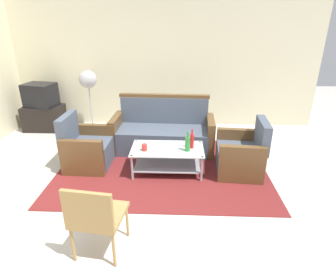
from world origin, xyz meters
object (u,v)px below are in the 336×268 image
object	(u,v)px
pedestal_fan	(88,83)
wicker_chair	(95,215)
coffee_table	(167,156)
bottle_red	(192,141)
armchair_right	(241,155)
tv_stand	(45,118)
couch	(163,133)
cup	(144,147)
bottle_green	(188,144)
television	(40,95)
armchair_left	(87,149)

from	to	relation	value
pedestal_fan	wicker_chair	size ratio (longest dim) A/B	1.51
coffee_table	bottle_red	distance (m)	0.45
armchair_right	tv_stand	xyz separation A→B (m)	(-3.86, 1.68, -0.03)
couch	cup	bearing A→B (deg)	78.34
cup	tv_stand	size ratio (longest dim) A/B	0.12
couch	pedestal_fan	distance (m)	1.98
coffee_table	bottle_red	size ratio (longest dim) A/B	3.56
bottle_green	pedestal_fan	distance (m)	2.77
television	pedestal_fan	size ratio (longest dim) A/B	0.53
bottle_green	cup	bearing A→B (deg)	-178.77
couch	bottle_red	bearing A→B (deg)	123.48
television	bottle_red	bearing A→B (deg)	162.60
couch	pedestal_fan	size ratio (longest dim) A/B	1.44
tv_stand	wicker_chair	size ratio (longest dim) A/B	0.95
armchair_right	bottle_red	bearing A→B (deg)	95.86
coffee_table	bottle_green	distance (m)	0.40
television	coffee_table	bearing A→B (deg)	158.97
couch	television	size ratio (longest dim) A/B	2.70
bottle_red	television	xyz separation A→B (m)	(-3.09, 1.70, 0.23)
tv_stand	television	bearing A→B (deg)	78.60
pedestal_fan	armchair_right	bearing A→B (deg)	-31.32
bottle_red	bottle_green	world-z (taller)	bottle_green
bottle_red	cup	xyz separation A→B (m)	(-0.71, -0.12, -0.07)
cup	wicker_chair	world-z (taller)	wicker_chair
cup	television	bearing A→B (deg)	142.65
bottle_green	armchair_right	bearing A→B (deg)	8.52
bottle_green	armchair_left	bearing A→B (deg)	171.44
bottle_green	pedestal_fan	world-z (taller)	pedestal_fan
couch	television	distance (m)	2.80
armchair_right	pedestal_fan	world-z (taller)	pedestal_fan
tv_stand	television	world-z (taller)	television
armchair_left	tv_stand	xyz separation A→B (m)	(-1.42, 1.56, -0.03)
armchair_right	bottle_red	distance (m)	0.81
armchair_left	bottle_green	distance (m)	1.64
tv_stand	television	xyz separation A→B (m)	(0.00, 0.00, 0.50)
coffee_table	tv_stand	world-z (taller)	tv_stand
armchair_right	pedestal_fan	bearing A→B (deg)	62.98
armchair_left	cup	distance (m)	1.01
armchair_right	television	size ratio (longest dim) A/B	1.26
couch	cup	size ratio (longest dim) A/B	18.26
bottle_red	bottle_green	xyz separation A→B (m)	(-0.07, -0.10, 0.00)
cup	wicker_chair	xyz separation A→B (m)	(-0.29, -1.60, 0.03)
armchair_right	bottle_green	size ratio (longest dim) A/B	2.73
couch	television	bearing A→B (deg)	-16.85
cup	coffee_table	bearing A→B (deg)	14.54
television	pedestal_fan	xyz separation A→B (m)	(1.02, 0.05, 0.25)
coffee_table	bottle_red	bearing A→B (deg)	4.67
couch	armchair_left	size ratio (longest dim) A/B	2.15
television	armchair_left	bearing A→B (deg)	143.60
armchair_left	television	size ratio (longest dim) A/B	1.26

